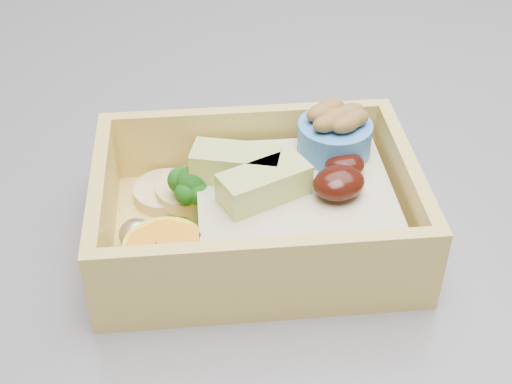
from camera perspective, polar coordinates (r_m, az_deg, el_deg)
bento_box at (r=0.42m, az=0.75°, el=-1.07°), size 0.22×0.19×0.07m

